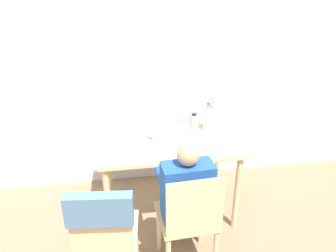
{
  "coord_description": "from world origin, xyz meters",
  "views": [
    {
      "loc": [
        -0.1,
        -0.82,
        1.99
      ],
      "look_at": [
        0.26,
        1.52,
        0.9
      ],
      "focal_mm": 35.0,
      "sensor_mm": 36.0,
      "label": 1
    }
  ],
  "objects_px": {
    "chair_occupied": "(189,220)",
    "laptop": "(170,140)",
    "chair_spare": "(103,226)",
    "flower_vase": "(210,117)",
    "water_bottle": "(194,124)",
    "person_seated": "(185,189)"
  },
  "relations": [
    {
      "from": "chair_occupied",
      "to": "laptop",
      "type": "bearing_deg",
      "value": -89.46
    },
    {
      "from": "chair_occupied",
      "to": "chair_spare",
      "type": "bearing_deg",
      "value": 8.56
    },
    {
      "from": "flower_vase",
      "to": "water_bottle",
      "type": "height_order",
      "value": "flower_vase"
    },
    {
      "from": "chair_spare",
      "to": "person_seated",
      "type": "xyz_separation_m",
      "value": [
        0.56,
        0.24,
        0.04
      ]
    },
    {
      "from": "chair_occupied",
      "to": "chair_spare",
      "type": "distance_m",
      "value": 0.6
    },
    {
      "from": "flower_vase",
      "to": "water_bottle",
      "type": "xyz_separation_m",
      "value": [
        -0.16,
        -0.05,
        -0.03
      ]
    },
    {
      "from": "chair_spare",
      "to": "person_seated",
      "type": "height_order",
      "value": "person_seated"
    },
    {
      "from": "person_seated",
      "to": "flower_vase",
      "type": "bearing_deg",
      "value": -120.45
    },
    {
      "from": "chair_occupied",
      "to": "flower_vase",
      "type": "height_order",
      "value": "flower_vase"
    },
    {
      "from": "chair_occupied",
      "to": "person_seated",
      "type": "distance_m",
      "value": 0.21
    },
    {
      "from": "chair_occupied",
      "to": "person_seated",
      "type": "height_order",
      "value": "person_seated"
    },
    {
      "from": "laptop",
      "to": "water_bottle",
      "type": "distance_m",
      "value": 0.33
    },
    {
      "from": "person_seated",
      "to": "laptop",
      "type": "distance_m",
      "value": 0.5
    },
    {
      "from": "chair_occupied",
      "to": "flower_vase",
      "type": "bearing_deg",
      "value": -116.79
    },
    {
      "from": "water_bottle",
      "to": "person_seated",
      "type": "bearing_deg",
      "value": -107.32
    },
    {
      "from": "person_seated",
      "to": "water_bottle",
      "type": "height_order",
      "value": "person_seated"
    },
    {
      "from": "chair_spare",
      "to": "water_bottle",
      "type": "relative_size",
      "value": 4.58
    },
    {
      "from": "person_seated",
      "to": "flower_vase",
      "type": "height_order",
      "value": "flower_vase"
    },
    {
      "from": "chair_spare",
      "to": "flower_vase",
      "type": "relative_size",
      "value": 2.71
    },
    {
      "from": "chair_spare",
      "to": "flower_vase",
      "type": "height_order",
      "value": "flower_vase"
    },
    {
      "from": "water_bottle",
      "to": "chair_spare",
      "type": "bearing_deg",
      "value": -130.13
    },
    {
      "from": "flower_vase",
      "to": "water_bottle",
      "type": "distance_m",
      "value": 0.17
    }
  ]
}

